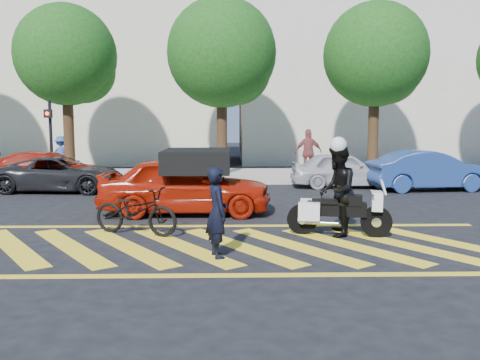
{
  "coord_description": "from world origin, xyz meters",
  "views": [
    {
      "loc": [
        0.31,
        -9.77,
        2.48
      ],
      "look_at": [
        0.56,
        2.2,
        1.05
      ],
      "focal_mm": 38.0,
      "sensor_mm": 36.0,
      "label": 1
    }
  ],
  "objects_px": {
    "officer_bike": "(217,212)",
    "parked_mid_right": "(344,170)",
    "officer_moto": "(337,190)",
    "red_convertible": "(185,185)",
    "parked_right": "(429,171)",
    "police_motorcycle": "(337,211)",
    "parked_mid_left": "(61,174)",
    "bicycle": "(136,211)",
    "parked_left": "(49,170)"
  },
  "relations": [
    {
      "from": "officer_moto",
      "to": "parked_mid_left",
      "type": "bearing_deg",
      "value": -117.92
    },
    {
      "from": "officer_bike",
      "to": "parked_mid_left",
      "type": "bearing_deg",
      "value": 16.0
    },
    {
      "from": "bicycle",
      "to": "police_motorcycle",
      "type": "distance_m",
      "value": 4.34
    },
    {
      "from": "parked_left",
      "to": "parked_mid_right",
      "type": "xyz_separation_m",
      "value": [
        10.7,
        0.11,
        -0.01
      ]
    },
    {
      "from": "officer_bike",
      "to": "parked_right",
      "type": "relative_size",
      "value": 0.39
    },
    {
      "from": "red_convertible",
      "to": "parked_left",
      "type": "relative_size",
      "value": 0.98
    },
    {
      "from": "parked_mid_left",
      "to": "parked_mid_right",
      "type": "xyz_separation_m",
      "value": [
        10.0,
        0.86,
        0.05
      ]
    },
    {
      "from": "police_motorcycle",
      "to": "officer_moto",
      "type": "height_order",
      "value": "officer_moto"
    },
    {
      "from": "officer_bike",
      "to": "parked_mid_right",
      "type": "relative_size",
      "value": 0.43
    },
    {
      "from": "bicycle",
      "to": "parked_mid_right",
      "type": "relative_size",
      "value": 0.51
    },
    {
      "from": "police_motorcycle",
      "to": "red_convertible",
      "type": "height_order",
      "value": "red_convertible"
    },
    {
      "from": "parked_mid_right",
      "to": "parked_right",
      "type": "xyz_separation_m",
      "value": [
        2.82,
        -0.86,
        0.05
      ]
    },
    {
      "from": "bicycle",
      "to": "officer_moto",
      "type": "relative_size",
      "value": 1.01
    },
    {
      "from": "parked_right",
      "to": "parked_mid_right",
      "type": "bearing_deg",
      "value": 67.02
    },
    {
      "from": "officer_bike",
      "to": "bicycle",
      "type": "distance_m",
      "value": 2.6
    },
    {
      "from": "police_motorcycle",
      "to": "parked_right",
      "type": "height_order",
      "value": "parked_right"
    },
    {
      "from": "police_motorcycle",
      "to": "parked_left",
      "type": "bearing_deg",
      "value": 151.58
    },
    {
      "from": "parked_right",
      "to": "bicycle",
      "type": "bearing_deg",
      "value": 120.72
    },
    {
      "from": "officer_moto",
      "to": "parked_mid_right",
      "type": "distance_m",
      "value": 8.02
    },
    {
      "from": "red_convertible",
      "to": "parked_left",
      "type": "height_order",
      "value": "red_convertible"
    },
    {
      "from": "red_convertible",
      "to": "parked_mid_left",
      "type": "distance_m",
      "value": 6.34
    },
    {
      "from": "bicycle",
      "to": "parked_mid_right",
      "type": "distance_m",
      "value": 9.82
    },
    {
      "from": "parked_left",
      "to": "parked_right",
      "type": "height_order",
      "value": "parked_right"
    },
    {
      "from": "parked_mid_right",
      "to": "parked_right",
      "type": "distance_m",
      "value": 2.94
    },
    {
      "from": "red_convertible",
      "to": "parked_mid_left",
      "type": "xyz_separation_m",
      "value": [
        -4.65,
        4.3,
        -0.16
      ]
    },
    {
      "from": "bicycle",
      "to": "parked_left",
      "type": "distance_m",
      "value": 8.73
    },
    {
      "from": "bicycle",
      "to": "parked_mid_left",
      "type": "relative_size",
      "value": 0.45
    },
    {
      "from": "officer_moto",
      "to": "parked_mid_left",
      "type": "distance_m",
      "value": 10.67
    },
    {
      "from": "officer_bike",
      "to": "officer_moto",
      "type": "bearing_deg",
      "value": -73.6
    },
    {
      "from": "officer_bike",
      "to": "red_convertible",
      "type": "distance_m",
      "value": 4.39
    },
    {
      "from": "parked_right",
      "to": "red_convertible",
      "type": "bearing_deg",
      "value": 111.76
    },
    {
      "from": "parked_mid_left",
      "to": "officer_bike",
      "type": "bearing_deg",
      "value": -142.95
    },
    {
      "from": "officer_moto",
      "to": "parked_left",
      "type": "relative_size",
      "value": 0.43
    },
    {
      "from": "officer_bike",
      "to": "parked_right",
      "type": "bearing_deg",
      "value": -57.14
    },
    {
      "from": "officer_moto",
      "to": "red_convertible",
      "type": "bearing_deg",
      "value": -114.66
    },
    {
      "from": "officer_bike",
      "to": "parked_left",
      "type": "bearing_deg",
      "value": 16.89
    },
    {
      "from": "bicycle",
      "to": "officer_moto",
      "type": "bearing_deg",
      "value": -72.02
    },
    {
      "from": "officer_moto",
      "to": "parked_mid_right",
      "type": "xyz_separation_m",
      "value": [
        1.9,
        7.78,
        -0.32
      ]
    },
    {
      "from": "officer_bike",
      "to": "bicycle",
      "type": "relative_size",
      "value": 0.83
    },
    {
      "from": "officer_bike",
      "to": "parked_mid_right",
      "type": "height_order",
      "value": "officer_bike"
    },
    {
      "from": "officer_bike",
      "to": "parked_mid_right",
      "type": "bearing_deg",
      "value": -42.09
    },
    {
      "from": "parked_mid_left",
      "to": "parked_right",
      "type": "xyz_separation_m",
      "value": [
        12.82,
        0.0,
        0.1
      ]
    },
    {
      "from": "bicycle",
      "to": "parked_right",
      "type": "bearing_deg",
      "value": -32.81
    },
    {
      "from": "bicycle",
      "to": "officer_bike",
      "type": "bearing_deg",
      "value": -115.36
    },
    {
      "from": "bicycle",
      "to": "parked_right",
      "type": "height_order",
      "value": "parked_right"
    },
    {
      "from": "red_convertible",
      "to": "parked_mid_left",
      "type": "relative_size",
      "value": 1.04
    },
    {
      "from": "red_convertible",
      "to": "officer_moto",
      "type": "bearing_deg",
      "value": -126.98
    },
    {
      "from": "officer_moto",
      "to": "police_motorcycle",
      "type": "bearing_deg",
      "value": 128.95
    },
    {
      "from": "red_convertible",
      "to": "officer_bike",
      "type": "bearing_deg",
      "value": -167.46
    },
    {
      "from": "officer_moto",
      "to": "red_convertible",
      "type": "distance_m",
      "value": 4.34
    }
  ]
}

